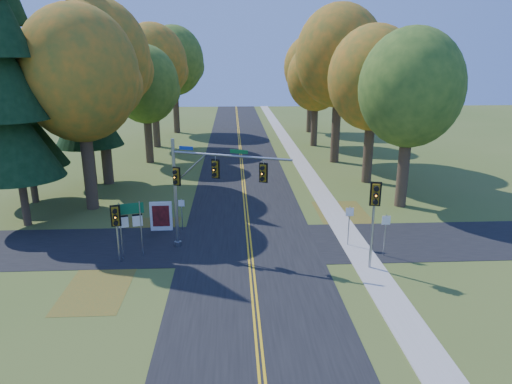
{
  "coord_description": "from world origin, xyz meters",
  "views": [
    {
      "loc": [
        -0.9,
        -23.01,
        10.67
      ],
      "look_at": [
        0.4,
        2.07,
        3.2
      ],
      "focal_mm": 32.0,
      "sensor_mm": 36.0,
      "label": 1
    }
  ],
  "objects_px": {
    "east_signal_pole": "(375,204)",
    "info_kiosk": "(161,216)",
    "traffic_mast": "(202,181)",
    "route_sign_cluster": "(130,219)"
  },
  "relations": [
    {
      "from": "east_signal_pole",
      "to": "info_kiosk",
      "type": "distance_m",
      "value": 13.48
    },
    {
      "from": "traffic_mast",
      "to": "info_kiosk",
      "type": "height_order",
      "value": "traffic_mast"
    },
    {
      "from": "east_signal_pole",
      "to": "route_sign_cluster",
      "type": "distance_m",
      "value": 12.91
    },
    {
      "from": "traffic_mast",
      "to": "east_signal_pole",
      "type": "distance_m",
      "value": 9.28
    },
    {
      "from": "info_kiosk",
      "to": "route_sign_cluster",
      "type": "bearing_deg",
      "value": -105.26
    },
    {
      "from": "traffic_mast",
      "to": "route_sign_cluster",
      "type": "distance_m",
      "value": 4.37
    },
    {
      "from": "east_signal_pole",
      "to": "traffic_mast",
      "type": "bearing_deg",
      "value": 173.18
    },
    {
      "from": "traffic_mast",
      "to": "east_signal_pole",
      "type": "xyz_separation_m",
      "value": [
        8.75,
        -3.06,
        -0.46
      ]
    },
    {
      "from": "traffic_mast",
      "to": "info_kiosk",
      "type": "distance_m",
      "value": 5.33
    },
    {
      "from": "route_sign_cluster",
      "to": "info_kiosk",
      "type": "xyz_separation_m",
      "value": [
        1.0,
        4.01,
        -1.31
      ]
    }
  ]
}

